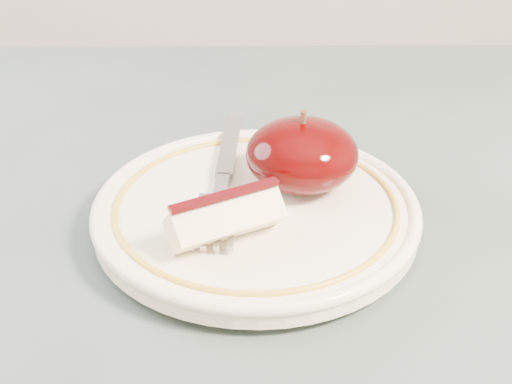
{
  "coord_description": "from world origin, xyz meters",
  "views": [
    {
      "loc": [
        -0.01,
        -0.29,
        1.02
      ],
      "look_at": [
        -0.0,
        0.1,
        0.78
      ],
      "focal_mm": 50.0,
      "sensor_mm": 36.0,
      "label": 1
    }
  ],
  "objects": [
    {
      "name": "fork",
      "position": [
        -0.03,
        0.13,
        0.77
      ],
      "size": [
        0.03,
        0.18,
        0.0
      ],
      "rotation": [
        0.0,
        0.0,
        1.5
      ],
      "color": "gray",
      "rests_on": "plate"
    },
    {
      "name": "apple_half",
      "position": [
        0.03,
        0.12,
        0.79
      ],
      "size": [
        0.08,
        0.07,
        0.06
      ],
      "color": "black",
      "rests_on": "plate"
    },
    {
      "name": "plate",
      "position": [
        -0.0,
        0.1,
        0.76
      ],
      "size": [
        0.21,
        0.21,
        0.02
      ],
      "color": "#F2E9CB",
      "rests_on": "table"
    },
    {
      "name": "apple_wedge",
      "position": [
        -0.02,
        0.06,
        0.78
      ],
      "size": [
        0.08,
        0.06,
        0.03
      ],
      "rotation": [
        0.0,
        0.0,
        0.48
      ],
      "color": "beige",
      "rests_on": "plate"
    }
  ]
}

